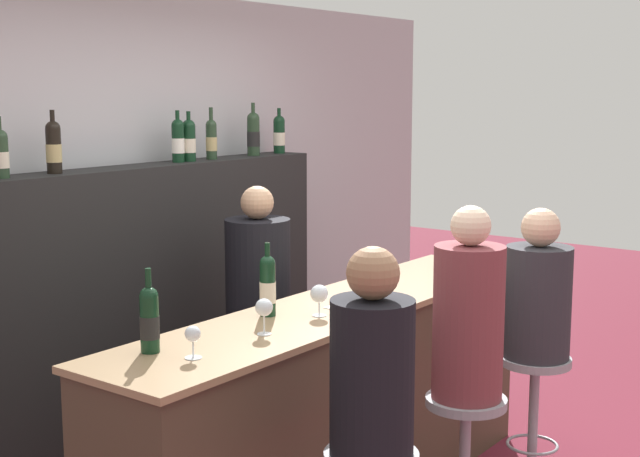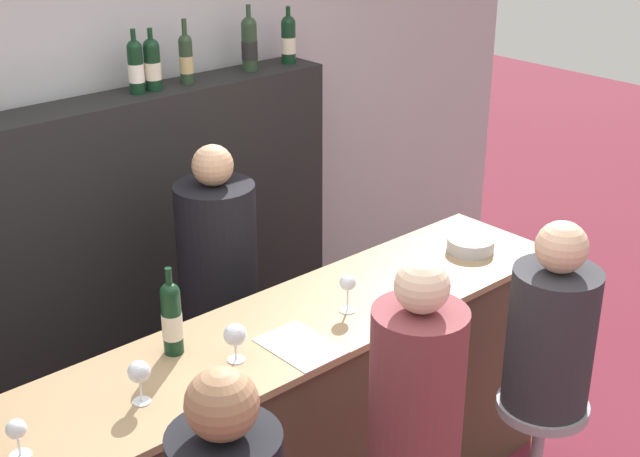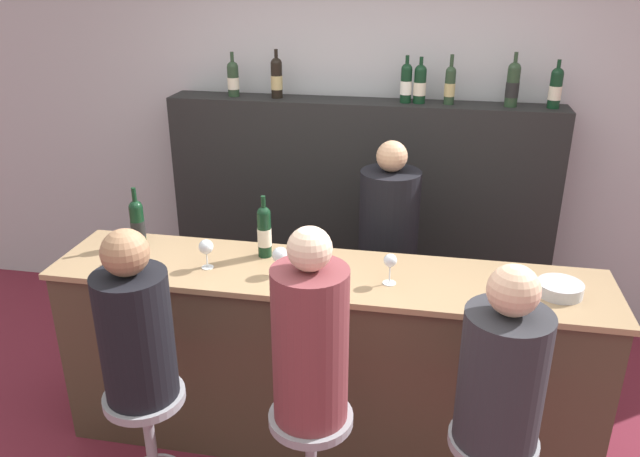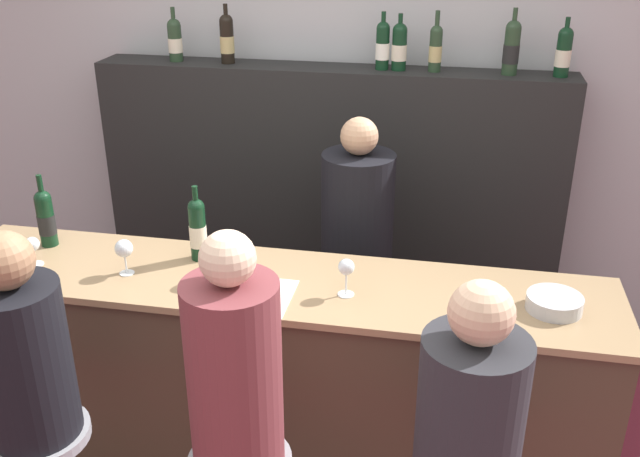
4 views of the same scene
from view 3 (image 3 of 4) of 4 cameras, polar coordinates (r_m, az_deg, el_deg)
wall_back at (r=4.46m, az=4.14°, el=8.08°), size 6.40×0.05×2.60m
bar_counter at (r=3.37m, az=0.53°, el=-11.81°), size 2.79×0.58×1.03m
back_bar_cabinet at (r=4.40m, az=3.61°, el=1.16°), size 2.61×0.28×1.62m
wine_bottle_counter_0 at (r=3.49m, az=-16.35°, el=0.51°), size 0.08×0.08×0.33m
wine_bottle_counter_1 at (r=3.24m, az=-5.12°, el=-0.24°), size 0.07×0.07×0.33m
wine_bottle_backbar_0 at (r=4.34m, az=-7.95°, el=13.43°), size 0.08×0.08×0.29m
wine_bottle_backbar_1 at (r=4.25m, az=-3.99°, el=13.61°), size 0.08×0.08×0.32m
wine_bottle_backbar_2 at (r=4.12m, az=7.88°, el=13.07°), size 0.07×0.07×0.30m
wine_bottle_backbar_3 at (r=4.12m, az=9.13°, el=12.94°), size 0.08×0.08×0.29m
wine_bottle_backbar_4 at (r=4.12m, az=11.80°, el=12.75°), size 0.07×0.07×0.31m
wine_bottle_backbar_5 at (r=4.14m, az=17.21°, el=12.50°), size 0.08×0.08×0.33m
wine_bottle_backbar_6 at (r=4.18m, az=20.74°, el=11.95°), size 0.08×0.08×0.29m
wine_glass_0 at (r=3.33m, az=-17.02°, el=-1.48°), size 0.07×0.07×0.13m
wine_glass_1 at (r=3.16m, az=-10.37°, el=-1.73°), size 0.07×0.07×0.15m
wine_glass_2 at (r=3.05m, az=-3.65°, el=-2.50°), size 0.08×0.08×0.14m
wine_glass_3 at (r=2.97m, az=6.44°, el=-3.06°), size 0.06×0.06×0.15m
metal_bowl at (r=3.10m, az=21.09°, el=-5.15°), size 0.21×0.21×0.06m
tasting_menu at (r=2.98m, az=0.30°, el=-5.19°), size 0.21×0.30×0.00m
bar_stool_left at (r=3.04m, az=-15.48°, el=-16.63°), size 0.36×0.36×0.70m
guest_seated_left at (r=2.76m, az=-16.55°, el=-8.64°), size 0.31×0.31×0.78m
bar_stool_middle at (r=2.83m, az=-0.83°, el=-19.03°), size 0.36×0.36×0.70m
guest_seated_middle at (r=2.51m, az=-0.90°, el=-10.05°), size 0.31×0.31×0.85m
guest_seated_right at (r=2.52m, az=16.37°, el=-12.26°), size 0.33×0.33×0.76m
bartender at (r=3.86m, az=6.10°, el=-3.99°), size 0.36×0.36×1.53m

